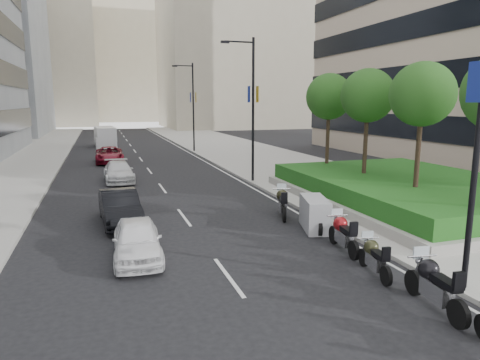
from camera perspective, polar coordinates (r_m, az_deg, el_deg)
name	(u,v)px	position (r m, az deg, el deg)	size (l,w,h in m)	color
ground	(345,337)	(10.30, 13.80, -19.68)	(160.00, 160.00, 0.00)	black
sidewalk_right	(257,157)	(40.31, 2.23, 3.14)	(10.00, 100.00, 0.15)	#9E9B93
sidewalk_left	(8,167)	(38.50, -28.56, 1.55)	(8.00, 100.00, 0.15)	#9E9B93
lane_edge	(202,160)	(38.81, -5.14, 2.72)	(0.12, 100.00, 0.01)	silver
lane_centre	(143,162)	(38.00, -12.81, 2.35)	(0.12, 100.00, 0.01)	silver
building_cream_right	(232,39)	(92.44, -1.04, 18.33)	(28.00, 24.00, 36.00)	#B7AD93
building_cream_left	(33,48)	(108.95, -25.89, 15.58)	(26.00, 24.00, 34.00)	#B7AD93
building_cream_centre	(122,52)	(128.44, -15.52, 16.16)	(30.00, 24.00, 38.00)	#B7AD93
planter	(411,197)	(23.46, 21.83, -2.12)	(10.00, 14.00, 0.40)	#9A9790
hedge	(412,185)	(23.35, 21.93, -0.68)	(9.40, 13.40, 0.80)	#1A5117
tree_1	(422,95)	(20.48, 23.13, 10.41)	(2.80, 2.80, 6.30)	#332319
tree_2	(368,96)	(23.66, 16.68, 10.67)	(2.80, 2.80, 6.30)	#332319
tree_3	(329,97)	(27.05, 11.79, 10.78)	(2.80, 2.80, 6.30)	#332319
lamp_post_0	(477,104)	(12.40, 29.02, 8.88)	(2.34, 0.45, 9.00)	black
lamp_post_1	(251,103)	(27.05, 1.44, 10.23)	(2.34, 0.45, 9.00)	black
lamp_post_2	(192,103)	(44.43, -6.45, 10.20)	(2.34, 0.45, 9.00)	black
motorcycle_2	(434,285)	(11.92, 24.46, -12.58)	(0.82, 2.45, 1.22)	black
motorcycle_3	(374,257)	(13.55, 17.45, -9.82)	(0.68, 2.05, 1.02)	black
motorcycle_4	(343,234)	(15.34, 13.57, -6.96)	(0.78, 2.34, 1.16)	black
motorcycle_5	(315,214)	(17.59, 9.92, -4.49)	(1.43, 2.32, 1.31)	black
motorcycle_6	(282,203)	(19.42, 5.68, -3.03)	(1.02, 2.31, 1.19)	black
car_a	(137,240)	(14.59, -13.56, -7.74)	(1.54, 3.82, 1.30)	white
car_b	(120,207)	(18.93, -15.72, -3.52)	(1.49, 4.27, 1.41)	black
car_c	(119,172)	(29.02, -15.88, 1.08)	(1.80, 4.43, 1.29)	silver
car_d	(109,155)	(38.28, -17.01, 3.23)	(2.27, 4.92, 1.37)	maroon
delivery_van	(105,138)	(52.08, -17.53, 5.40)	(2.47, 5.60, 2.29)	white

